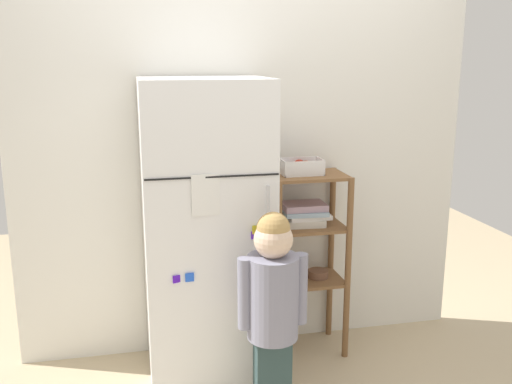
{
  "coord_description": "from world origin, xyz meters",
  "views": [
    {
      "loc": [
        -0.66,
        -2.92,
        1.75
      ],
      "look_at": [
        -0.01,
        0.02,
        1.03
      ],
      "focal_mm": 40.26,
      "sensor_mm": 36.0,
      "label": 1
    }
  ],
  "objects_px": {
    "pantry_shelf_unit": "(306,237)",
    "fruit_bin": "(303,168)",
    "refrigerator": "(206,233)",
    "child_standing": "(273,297)"
  },
  "relations": [
    {
      "from": "pantry_shelf_unit",
      "to": "fruit_bin",
      "type": "relative_size",
      "value": 4.66
    },
    {
      "from": "refrigerator",
      "to": "child_standing",
      "type": "height_order",
      "value": "refrigerator"
    },
    {
      "from": "child_standing",
      "to": "refrigerator",
      "type": "bearing_deg",
      "value": 116.71
    },
    {
      "from": "refrigerator",
      "to": "child_standing",
      "type": "bearing_deg",
      "value": -63.29
    },
    {
      "from": "child_standing",
      "to": "fruit_bin",
      "type": "relative_size",
      "value": 4.5
    },
    {
      "from": "refrigerator",
      "to": "child_standing",
      "type": "xyz_separation_m",
      "value": [
        0.25,
        -0.49,
        -0.18
      ]
    },
    {
      "from": "child_standing",
      "to": "pantry_shelf_unit",
      "type": "xyz_separation_m",
      "value": [
        0.36,
        0.62,
        0.08
      ]
    },
    {
      "from": "pantry_shelf_unit",
      "to": "fruit_bin",
      "type": "height_order",
      "value": "fruit_bin"
    },
    {
      "from": "child_standing",
      "to": "pantry_shelf_unit",
      "type": "bearing_deg",
      "value": 60.14
    },
    {
      "from": "child_standing",
      "to": "fruit_bin",
      "type": "height_order",
      "value": "fruit_bin"
    }
  ]
}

